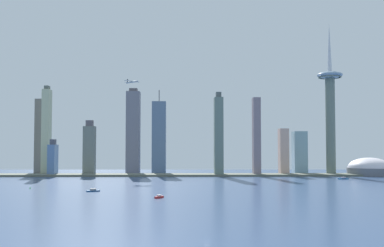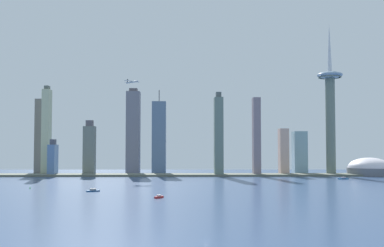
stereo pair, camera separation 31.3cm
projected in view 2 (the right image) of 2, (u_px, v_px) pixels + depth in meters
The scene contains 20 objects.
ground_plane at pixel (206, 241), 258.86m from camera, with size 6000.00×6000.00×0.00m, color navy.
waterfront_pier at pixel (192, 175), 796.87m from camera, with size 734.34×43.68×3.48m, color #606556.
observation_tower at pixel (330, 103), 820.94m from camera, with size 46.15×46.15×280.37m.
stadium_dome at pixel (369, 169), 811.82m from camera, with size 79.63×79.63×36.69m.
skyscraper_0 at pixel (159, 137), 861.99m from camera, with size 26.77×19.71×161.33m.
skyscraper_1 at pixel (46, 131), 833.98m from camera, with size 13.02×22.51×165.70m.
skyscraper_2 at pixel (256, 136), 807.29m from camera, with size 13.20×20.48×140.82m.
skyscraper_3 at pixel (133, 132), 870.17m from camera, with size 25.76×26.72×165.33m.
skyscraper_4 at pixel (156, 154), 892.25m from camera, with size 12.31×16.52×74.71m.
skyscraper_5 at pixel (300, 153), 851.23m from camera, with size 24.70×27.57×80.96m.
skyscraper_6 at pixel (284, 152), 827.03m from camera, with size 16.09×24.22×85.36m.
skyscraper_7 at pixel (89, 149), 829.15m from camera, with size 20.91×19.05×100.85m.
skyscraper_8 at pixel (42, 136), 889.10m from camera, with size 20.82×27.01×146.15m.
skyscraper_9 at pixel (53, 159), 805.36m from camera, with size 12.97×25.62×65.26m.
skyscraper_10 at pixel (219, 136), 802.89m from camera, with size 15.68×27.05×150.05m.
boat_0 at pixel (93, 190), 530.92m from camera, with size 16.43×12.11×7.90m.
boat_1 at pixel (159, 197), 466.04m from camera, with size 9.58×10.70×3.60m.
boat_4 at pixel (343, 178), 722.42m from camera, with size 17.02×8.02×6.60m.
channel_buoy_0 at pixel (30, 187), 566.94m from camera, with size 1.44×1.44×2.83m, color green.
airplane at pixel (132, 82), 811.24m from camera, with size 27.16×27.37×7.93m.
Camera 2 is at (-12.10, -261.62, 55.91)m, focal length 41.87 mm.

